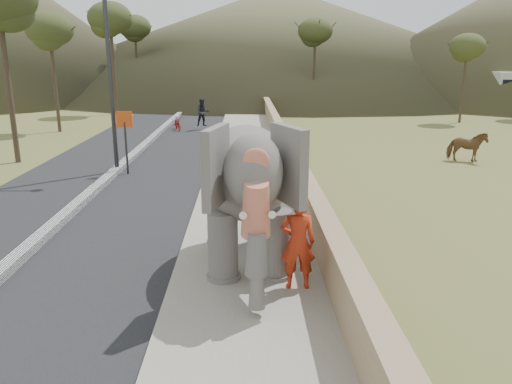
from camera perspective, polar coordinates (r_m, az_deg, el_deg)
ground at (r=7.65m, az=-0.99°, el=-19.65°), size 160.00×160.00×0.00m
road at (r=17.57m, az=-17.68°, el=0.19°), size 7.00×120.00×0.03m
median at (r=17.55m, az=-17.71°, el=0.49°), size 0.35×120.00×0.22m
walkway at (r=16.83m, az=-1.15°, el=0.49°), size 3.00×120.00×0.15m
parapet at (r=16.80m, az=4.48°, el=2.09°), size 0.30×120.00×1.10m
lamppost at (r=19.58m, az=-15.69°, el=16.22°), size 1.76×0.36×8.00m
signboard at (r=19.35m, az=-14.73°, el=6.69°), size 0.60×0.08×2.40m
cow at (r=23.01m, az=22.94°, el=4.78°), size 1.66×1.05×1.30m
distant_car at (r=46.33m, az=22.47°, el=9.67°), size 4.35×2.04×1.44m
hill_far at (r=76.48m, az=2.65°, el=17.29°), size 80.00×80.00×14.00m
elephant_and_man at (r=10.36m, az=-1.03°, el=0.04°), size 2.46×4.31×3.03m
motorcyclist at (r=30.65m, az=-7.56°, el=8.40°), size 2.55×1.77×1.90m
trees at (r=36.37m, az=2.15°, el=14.41°), size 47.72×44.16×8.58m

